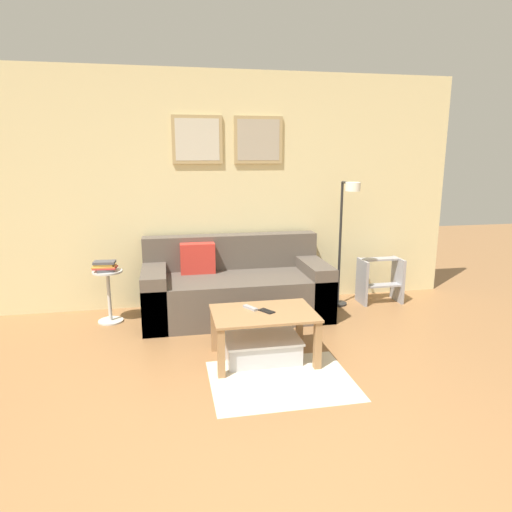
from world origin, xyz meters
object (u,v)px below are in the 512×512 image
(couch, at_px, (235,288))
(coffee_table, at_px, (264,321))
(book_stack, at_px, (105,266))
(remote_control, at_px, (250,308))
(step_stool, at_px, (380,279))
(storage_bin, at_px, (261,347))
(floor_lamp, at_px, (346,226))
(side_table, at_px, (109,292))
(cell_phone, at_px, (267,311))

(couch, relative_size, coffee_table, 2.26)
(book_stack, relative_size, remote_control, 1.61)
(book_stack, bearing_deg, step_stool, 1.22)
(storage_bin, height_order, floor_lamp, floor_lamp)
(coffee_table, distance_m, step_stool, 2.04)
(coffee_table, xyz_separation_m, side_table, (-1.35, 1.16, -0.02))
(side_table, height_order, cell_phone, side_table)
(couch, distance_m, coffee_table, 1.12)
(side_table, bearing_deg, floor_lamp, -1.90)
(side_table, height_order, remote_control, side_table)
(couch, height_order, book_stack, couch)
(side_table, relative_size, book_stack, 2.22)
(side_table, relative_size, step_stool, 1.06)
(storage_bin, distance_m, remote_control, 0.34)
(storage_bin, bearing_deg, step_stool, 36.09)
(step_stool, bearing_deg, remote_control, -146.93)
(side_table, relative_size, remote_control, 3.59)
(coffee_table, xyz_separation_m, storage_bin, (-0.02, 0.02, -0.24))
(coffee_table, distance_m, remote_control, 0.16)
(storage_bin, bearing_deg, book_stack, 140.08)
(book_stack, height_order, remote_control, book_stack)
(side_table, xyz_separation_m, step_stool, (2.99, 0.06, -0.04))
(floor_lamp, bearing_deg, remote_control, -141.22)
(couch, relative_size, remote_control, 12.70)
(storage_bin, bearing_deg, remote_control, 135.68)
(couch, bearing_deg, step_stool, 3.30)
(floor_lamp, bearing_deg, side_table, 178.10)
(storage_bin, xyz_separation_m, remote_control, (-0.08, 0.08, 0.33))
(storage_bin, height_order, remote_control, remote_control)
(coffee_table, bearing_deg, side_table, 139.41)
(step_stool, bearing_deg, storage_bin, -143.91)
(storage_bin, relative_size, floor_lamp, 0.45)
(coffee_table, relative_size, remote_control, 5.63)
(remote_control, bearing_deg, storage_bin, -74.06)
(floor_lamp, distance_m, step_stool, 0.83)
(coffee_table, distance_m, storage_bin, 0.24)
(cell_phone, bearing_deg, storage_bin, 131.94)
(floor_lamp, bearing_deg, coffee_table, -136.35)
(coffee_table, distance_m, book_stack, 1.81)
(floor_lamp, bearing_deg, cell_phone, -135.84)
(floor_lamp, xyz_separation_m, remote_control, (-1.22, -0.98, -0.50))
(book_stack, bearing_deg, couch, -1.50)
(storage_bin, distance_m, floor_lamp, 1.76)
(coffee_table, bearing_deg, cell_phone, 12.84)
(coffee_table, relative_size, side_table, 1.57)
(remote_control, distance_m, step_stool, 2.06)
(couch, xyz_separation_m, side_table, (-1.29, 0.04, 0.03))
(book_stack, relative_size, step_stool, 0.47)
(couch, bearing_deg, storage_bin, -87.23)
(floor_lamp, relative_size, side_table, 2.60)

